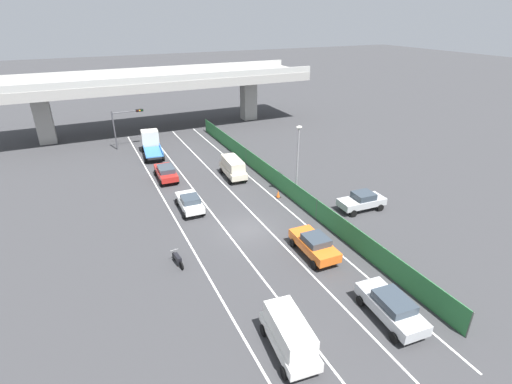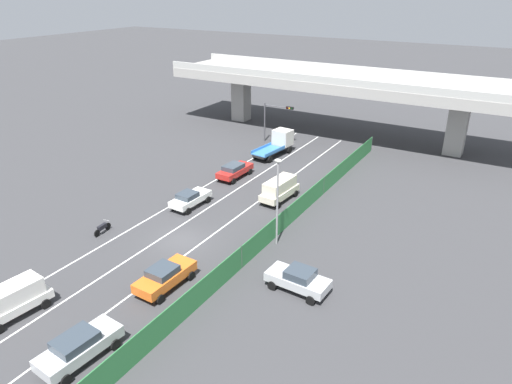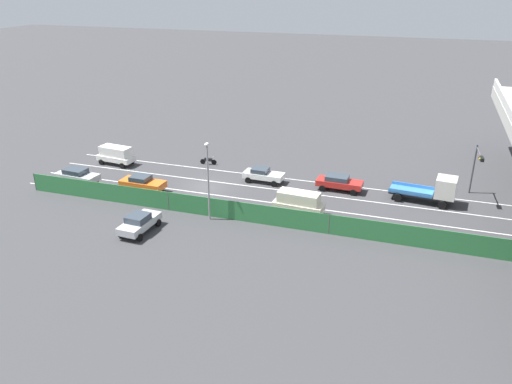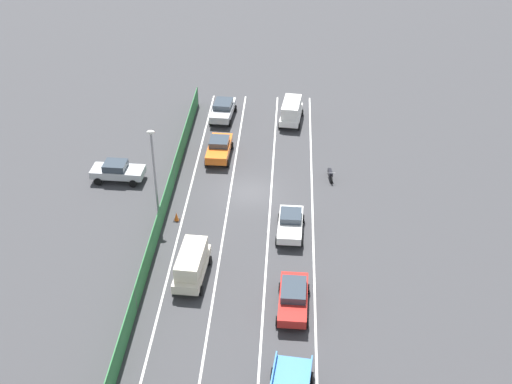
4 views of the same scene
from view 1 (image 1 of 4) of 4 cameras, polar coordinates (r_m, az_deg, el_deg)
ground_plane at (r=32.19m, az=-1.47°, el=-5.56°), size 300.00×300.00×0.00m
lane_line_left_edge at (r=36.48m, az=-12.83°, el=-2.30°), size 0.14×49.23×0.01m
lane_line_mid_left at (r=37.17m, az=-7.94°, el=-1.34°), size 0.14×49.23×0.01m
lane_line_mid_right at (r=38.14m, az=-3.26°, el=-0.41°), size 0.14×49.23×0.01m
lane_line_right_edge at (r=39.35m, az=1.16°, el=0.47°), size 0.14×49.23×0.01m
elevated_overpass at (r=60.39m, az=-14.94°, el=15.22°), size 47.62×9.91×8.67m
green_fence at (r=39.57m, az=2.98°, el=2.04°), size 0.10×45.33×1.84m
car_sedan_silver at (r=24.58m, az=19.46°, el=-15.75°), size 2.35×4.78×1.67m
car_sedan_white at (r=35.27m, az=-9.81°, el=-1.48°), size 2.09×4.30×1.51m
car_van_white at (r=21.47m, az=4.96°, el=-20.21°), size 2.37×4.56×2.12m
car_van_cream at (r=41.72m, az=-3.43°, el=3.73°), size 2.23×4.72×2.15m
car_taxi_orange at (r=28.91m, az=8.66°, el=-7.68°), size 2.16×4.61×1.65m
car_sedan_red at (r=42.35m, az=-13.24°, el=2.93°), size 2.11×4.66×1.56m
flatbed_truck_blue at (r=50.87m, az=-15.32°, el=7.08°), size 2.85×6.23×2.75m
motorcycle at (r=28.38m, az=-11.56°, el=-9.73°), size 0.60×1.95×0.93m
parked_wagon_silver at (r=36.22m, az=15.46°, el=-1.22°), size 4.37×2.24×1.65m
traffic_light at (r=53.23m, az=-18.88°, el=9.98°), size 4.05×0.47×5.11m
street_lamp at (r=36.02m, az=6.22°, el=5.42°), size 0.60×0.36×7.19m
traffic_cone at (r=37.48m, az=3.32°, el=-0.31°), size 0.47×0.47×0.74m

